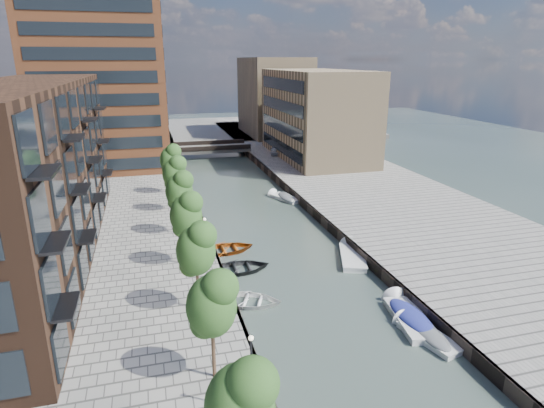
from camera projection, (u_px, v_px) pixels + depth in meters
name	position (u px, v px, depth m)	size (l,w,h in m)	color
water	(251.00, 210.00, 52.52)	(300.00, 300.00, 0.00)	#38473F
quay_right	(377.00, 195.00, 56.38)	(20.00, 140.00, 1.00)	gray
quay_wall_left	(198.00, 210.00, 50.84)	(0.25, 140.00, 1.00)	#332823
quay_wall_right	(301.00, 202.00, 53.90)	(0.25, 140.00, 1.00)	#332823
far_closure	(195.00, 131.00, 107.52)	(80.00, 40.00, 1.00)	gray
apartment_block	(31.00, 173.00, 35.89)	(8.00, 38.00, 14.00)	black
tower	(99.00, 64.00, 66.38)	(18.00, 18.00, 30.00)	brown
tan_block_near	(316.00, 114.00, 74.33)	(12.00, 25.00, 14.00)	tan
tan_block_far	(274.00, 96.00, 97.92)	(12.00, 20.00, 16.00)	tan
bridge	(212.00, 148.00, 81.51)	(13.00, 6.00, 1.30)	gray
tree_0	(240.00, 402.00, 15.69)	(2.50, 2.50, 5.95)	#382619
tree_1	(211.00, 302.00, 22.12)	(2.50, 2.50, 5.95)	#382619
tree_2	(196.00, 247.00, 28.56)	(2.50, 2.50, 5.95)	#382619
tree_3	(186.00, 213.00, 34.99)	(2.50, 2.50, 5.95)	#382619
tree_4	(179.00, 189.00, 41.43)	(2.50, 2.50, 5.95)	#382619
tree_5	(174.00, 172.00, 47.86)	(2.50, 2.50, 5.95)	#382619
tree_6	(170.00, 158.00, 54.29)	(2.50, 2.50, 5.95)	#382619
lamp_0	(251.00, 367.00, 20.24)	(0.24, 0.24, 4.12)	black
lamp_1	(205.00, 238.00, 34.94)	(0.24, 0.24, 4.12)	black
lamp_2	(187.00, 185.00, 49.65)	(0.24, 0.24, 4.12)	black
sloop_2	(227.00, 252.00, 41.05)	(3.57, 5.00, 1.04)	#A04811
sloop_3	(249.00, 304.00, 32.31)	(3.33, 4.67, 0.97)	white
sloop_4	(239.00, 271.00, 37.27)	(3.66, 5.12, 1.06)	#232426
motorboat_1	(424.00, 334.00, 28.45)	(2.62, 4.81, 1.52)	white
motorboat_2	(352.00, 255.00, 40.06)	(3.77, 6.04, 1.90)	white
motorboat_3	(407.00, 315.00, 30.43)	(2.77, 5.85, 1.87)	silver
motorboat_4	(283.00, 197.00, 56.56)	(3.46, 5.07, 1.61)	white
car	(275.00, 151.00, 77.84)	(1.55, 3.84, 1.31)	silver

